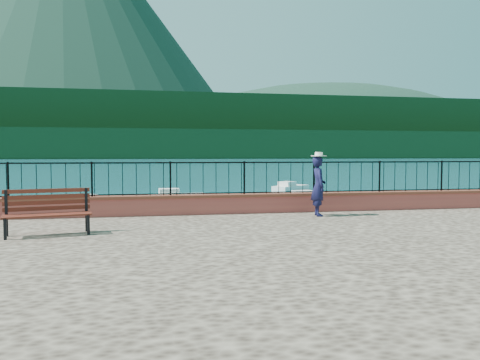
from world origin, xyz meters
name	(u,v)px	position (x,y,z in m)	size (l,w,h in m)	color
ground	(290,286)	(0.00, 0.00, 0.00)	(2000.00, 2000.00, 0.00)	#19596B
parapet	(254,203)	(0.00, 3.70, 1.49)	(28.00, 0.46, 0.58)	#A4473B
railing	(254,178)	(0.00, 3.70, 2.25)	(27.00, 0.05, 0.95)	black
dock	(174,214)	(-2.00, 12.00, 0.15)	(2.00, 16.00, 0.30)	#2D231C
far_forest	(154,145)	(0.00, 300.00, 9.00)	(900.00, 60.00, 18.00)	black
foothills	(153,129)	(0.00, 360.00, 22.00)	(900.00, 120.00, 44.00)	black
volcano	(64,22)	(-120.00, 700.00, 190.00)	(560.00, 560.00, 380.00)	#142D23
companion_hill	(326,156)	(220.00, 560.00, 0.00)	(448.00, 384.00, 180.00)	#142D23
park_bench	(48,222)	(-5.30, 0.76, 1.50)	(1.89, 0.95, 1.01)	black
person	(318,186)	(1.67, 2.69, 2.06)	(0.63, 0.41, 1.72)	black
hat	(319,154)	(1.67, 2.69, 2.98)	(0.44, 0.44, 0.12)	white
boat_0	(9,231)	(-7.72, 6.64, 0.40)	(3.29, 1.30, 0.80)	silver
boat_1	(323,208)	(5.03, 10.98, 0.40)	(3.44, 1.30, 0.80)	white
boat_2	(311,196)	(6.54, 16.95, 0.40)	(3.43, 1.30, 0.80)	silver
boat_3	(91,201)	(-6.29, 16.74, 0.40)	(3.26, 1.30, 0.80)	silver
boat_4	(177,194)	(-1.35, 20.01, 0.40)	(3.57, 1.30, 0.80)	white
boat_5	(291,186)	(8.15, 26.30, 0.40)	(3.58, 1.30, 0.80)	silver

